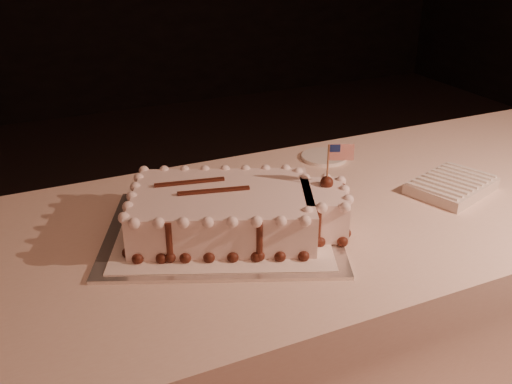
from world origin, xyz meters
name	(u,v)px	position (x,y,z in m)	size (l,w,h in m)	color
banquet_table	(352,320)	(0.00, 0.60, 0.38)	(2.40, 0.80, 0.75)	beige
cake_board	(223,232)	(-0.38, 0.59, 0.75)	(0.51, 0.39, 0.01)	silver
doily	(223,230)	(-0.38, 0.59, 0.76)	(0.46, 0.35, 0.00)	white
sheet_cake	(235,211)	(-0.35, 0.58, 0.81)	(0.51, 0.40, 0.19)	white
napkin_stack	(451,186)	(0.23, 0.55, 0.77)	(0.25, 0.21, 0.03)	beige
side_plate	(324,157)	(0.05, 0.87, 0.76)	(0.13, 0.13, 0.01)	white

